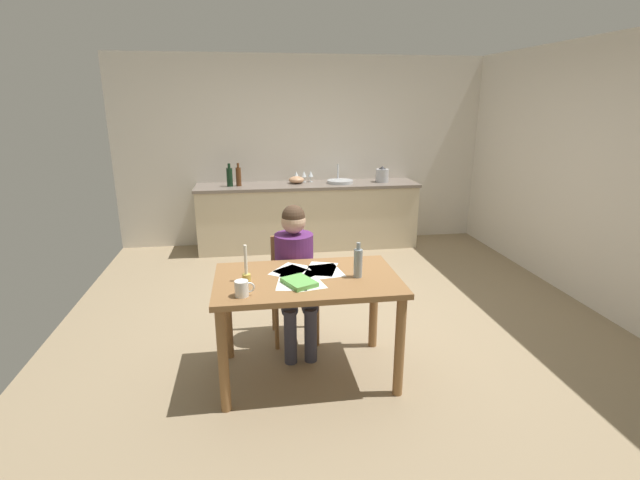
% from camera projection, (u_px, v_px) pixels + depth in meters
% --- Properties ---
extents(ground_plane, '(5.20, 5.20, 0.04)m').
position_uv_depth(ground_plane, '(337.00, 317.00, 4.54)').
color(ground_plane, '#937F60').
extents(wall_back, '(5.20, 0.12, 2.60)m').
position_uv_depth(wall_back, '(304.00, 152.00, 6.62)').
color(wall_back, silver).
rests_on(wall_back, ground).
extents(wall_right, '(0.12, 5.20, 2.60)m').
position_uv_depth(wall_right, '(601.00, 175.00, 4.53)').
color(wall_right, silver).
rests_on(wall_right, ground).
extents(kitchen_counter, '(3.04, 0.64, 0.90)m').
position_uv_depth(kitchen_counter, '(308.00, 216.00, 6.52)').
color(kitchen_counter, beige).
rests_on(kitchen_counter, ground).
extents(dining_table, '(1.31, 0.81, 0.79)m').
position_uv_depth(dining_table, '(307.00, 293.00, 3.36)').
color(dining_table, olive).
rests_on(dining_table, ground).
extents(chair_at_table, '(0.41, 0.41, 0.88)m').
position_uv_depth(chair_at_table, '(294.00, 282.00, 4.02)').
color(chair_at_table, olive).
rests_on(chair_at_table, ground).
extents(person_seated, '(0.33, 0.59, 1.19)m').
position_uv_depth(person_seated, '(295.00, 268.00, 3.83)').
color(person_seated, '#592666').
rests_on(person_seated, ground).
extents(coffee_mug, '(0.13, 0.09, 0.10)m').
position_uv_depth(coffee_mug, '(242.00, 288.00, 3.00)').
color(coffee_mug, white).
rests_on(coffee_mug, dining_table).
extents(candlestick, '(0.06, 0.06, 0.26)m').
position_uv_depth(candlestick, '(246.00, 271.00, 3.25)').
color(candlestick, gold).
rests_on(candlestick, dining_table).
extents(book_magazine, '(0.26, 0.28, 0.03)m').
position_uv_depth(book_magazine, '(299.00, 282.00, 3.20)').
color(book_magazine, '#61AE4E').
rests_on(book_magazine, dining_table).
extents(paper_letter, '(0.34, 0.36, 0.00)m').
position_uv_depth(paper_letter, '(290.00, 270.00, 3.46)').
color(paper_letter, white).
rests_on(paper_letter, dining_table).
extents(paper_bill, '(0.35, 0.36, 0.00)m').
position_uv_depth(paper_bill, '(296.00, 273.00, 3.42)').
color(paper_bill, white).
rests_on(paper_bill, dining_table).
extents(paper_envelope, '(0.25, 0.32, 0.00)m').
position_uv_depth(paper_envelope, '(326.00, 271.00, 3.45)').
color(paper_envelope, white).
rests_on(paper_envelope, dining_table).
extents(paper_receipt, '(0.26, 0.33, 0.00)m').
position_uv_depth(paper_receipt, '(293.00, 283.00, 3.23)').
color(paper_receipt, white).
rests_on(paper_receipt, dining_table).
extents(paper_notice, '(0.29, 0.35, 0.00)m').
position_uv_depth(paper_notice, '(321.00, 269.00, 3.49)').
color(paper_notice, white).
rests_on(paper_notice, dining_table).
extents(paper_flyer, '(0.27, 0.33, 0.00)m').
position_uv_depth(paper_flyer, '(306.00, 282.00, 3.24)').
color(paper_flyer, white).
rests_on(paper_flyer, dining_table).
extents(wine_bottle_on_table, '(0.06, 0.06, 0.26)m').
position_uv_depth(wine_bottle_on_table, '(358.00, 263.00, 3.31)').
color(wine_bottle_on_table, '#8C999E').
rests_on(wine_bottle_on_table, dining_table).
extents(sink_unit, '(0.36, 0.36, 0.24)m').
position_uv_depth(sink_unit, '(340.00, 181.00, 6.46)').
color(sink_unit, '#B2B7BC').
rests_on(sink_unit, kitchen_counter).
extents(bottle_oil, '(0.08, 0.08, 0.30)m').
position_uv_depth(bottle_oil, '(230.00, 177.00, 6.17)').
color(bottle_oil, black).
rests_on(bottle_oil, kitchen_counter).
extents(bottle_vinegar, '(0.07, 0.07, 0.31)m').
position_uv_depth(bottle_vinegar, '(239.00, 176.00, 6.19)').
color(bottle_vinegar, '#593319').
rests_on(bottle_vinegar, kitchen_counter).
extents(mixing_bowl, '(0.21, 0.21, 0.10)m').
position_uv_depth(mixing_bowl, '(296.00, 180.00, 6.42)').
color(mixing_bowl, tan).
rests_on(mixing_bowl, kitchen_counter).
extents(stovetop_kettle, '(0.18, 0.18, 0.22)m').
position_uv_depth(stovetop_kettle, '(382.00, 175.00, 6.52)').
color(stovetop_kettle, '#B7BABF').
rests_on(stovetop_kettle, kitchen_counter).
extents(wine_glass_near_sink, '(0.07, 0.07, 0.15)m').
position_uv_depth(wine_glass_near_sink, '(311.00, 174.00, 6.51)').
color(wine_glass_near_sink, silver).
rests_on(wine_glass_near_sink, kitchen_counter).
extents(wine_glass_by_kettle, '(0.07, 0.07, 0.15)m').
position_uv_depth(wine_glass_by_kettle, '(304.00, 174.00, 6.50)').
color(wine_glass_by_kettle, silver).
rests_on(wine_glass_by_kettle, kitchen_counter).
extents(wine_glass_back_left, '(0.07, 0.07, 0.15)m').
position_uv_depth(wine_glass_back_left, '(296.00, 175.00, 6.48)').
color(wine_glass_back_left, silver).
rests_on(wine_glass_back_left, kitchen_counter).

